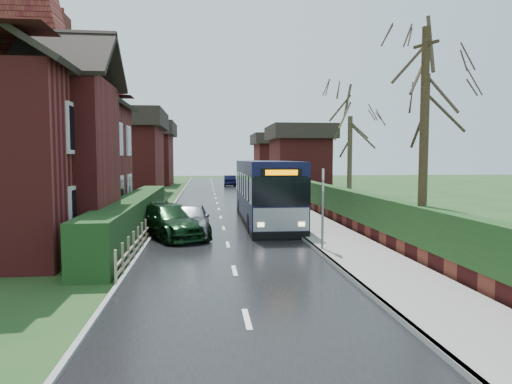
{
  "coord_description": "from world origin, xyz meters",
  "views": [
    {
      "loc": [
        -0.81,
        -14.98,
        3.27
      ],
      "look_at": [
        1.36,
        4.65,
        1.8
      ],
      "focal_mm": 32.0,
      "sensor_mm": 36.0,
      "label": 1
    }
  ],
  "objects": [
    {
      "name": "brick_house",
      "position": [
        -8.73,
        4.78,
        4.38
      ],
      "size": [
        9.3,
        14.6,
        10.3
      ],
      "color": "maroon",
      "rests_on": "ground"
    },
    {
      "name": "tree_right_near",
      "position": [
        8.61,
        3.88,
        7.32
      ],
      "size": [
        4.54,
        4.54,
        9.79
      ],
      "color": "#392A21",
      "rests_on": "ground"
    },
    {
      "name": "tree_house_side",
      "position": [
        -9.46,
        17.55,
        7.87
      ],
      "size": [
        4.63,
        4.63,
        10.53
      ],
      "color": "#382D21",
      "rests_on": "ground"
    },
    {
      "name": "pavement",
      "position": [
        4.25,
        10.0,
        0.07
      ],
      "size": [
        2.5,
        100.0,
        0.14
      ],
      "primitive_type": "cube",
      "color": "slate",
      "rests_on": "ground"
    },
    {
      "name": "ground",
      "position": [
        0.0,
        0.0,
        0.0
      ],
      "size": [
        140.0,
        140.0,
        0.0
      ],
      "primitive_type": "plane",
      "color": "#304E21",
      "rests_on": "ground"
    },
    {
      "name": "picket_fence",
      "position": [
        -3.15,
        5.0,
        0.45
      ],
      "size": [
        0.1,
        16.0,
        0.9
      ],
      "primitive_type": null,
      "color": "gray",
      "rests_on": "ground"
    },
    {
      "name": "tree_right_far",
      "position": [
        9.0,
        15.36,
        6.52
      ],
      "size": [
        4.52,
        4.52,
        8.73
      ],
      "color": "#392F22",
      "rests_on": "ground"
    },
    {
      "name": "car_distant",
      "position": [
        2.0,
        38.17,
        0.64
      ],
      "size": [
        1.42,
        3.89,
        1.27
      ],
      "primitive_type": "imported",
      "rotation": [
        0.0,
        0.0,
        3.12
      ],
      "color": "black",
      "rests_on": "ground"
    },
    {
      "name": "bus_stop_sign",
      "position": [
        3.2,
        0.31,
        1.92
      ],
      "size": [
        0.15,
        0.44,
        2.92
      ],
      "rotation": [
        0.0,
        0.0,
        -0.21
      ],
      "color": "slate",
      "rests_on": "ground"
    },
    {
      "name": "bus",
      "position": [
        2.2,
        7.79,
        1.55
      ],
      "size": [
        2.44,
        10.32,
        3.13
      ],
      "rotation": [
        0.0,
        0.0,
        -0.01
      ],
      "color": "black",
      "rests_on": "ground"
    },
    {
      "name": "car_silver",
      "position": [
        -1.5,
        4.21,
        0.71
      ],
      "size": [
        1.7,
        4.17,
        1.42
      ],
      "primitive_type": "imported",
      "rotation": [
        0.0,
        0.0,
        0.01
      ],
      "color": "#A6A5AA",
      "rests_on": "ground"
    },
    {
      "name": "road",
      "position": [
        0.0,
        10.0,
        0.01
      ],
      "size": [
        6.0,
        100.0,
        0.02
      ],
      "primitive_type": "cube",
      "color": "black",
      "rests_on": "ground"
    },
    {
      "name": "front_hedge",
      "position": [
        -3.9,
        5.0,
        0.8
      ],
      "size": [
        1.2,
        16.0,
        1.6
      ],
      "primitive_type": "cube",
      "color": "black",
      "rests_on": "ground"
    },
    {
      "name": "car_green",
      "position": [
        -2.27,
        4.0,
        0.68
      ],
      "size": [
        3.87,
        5.03,
        1.36
      ],
      "primitive_type": "imported",
      "rotation": [
        0.0,
        0.0,
        0.48
      ],
      "color": "black",
      "rests_on": "ground"
    },
    {
      "name": "telegraph_pole",
      "position": [
        5.8,
        -1.67,
        3.64
      ],
      "size": [
        0.42,
        0.89,
        7.19
      ],
      "rotation": [
        0.0,
        0.0,
        0.38
      ],
      "color": "black",
      "rests_on": "ground"
    },
    {
      "name": "kerb_left",
      "position": [
        -3.05,
        10.0,
        0.05
      ],
      "size": [
        0.12,
        100.0,
        0.1
      ],
      "primitive_type": "cube",
      "color": "gray",
      "rests_on": "ground"
    },
    {
      "name": "right_wall_hedge",
      "position": [
        5.8,
        10.0,
        1.02
      ],
      "size": [
        0.6,
        50.0,
        1.8
      ],
      "color": "maroon",
      "rests_on": "ground"
    },
    {
      "name": "kerb_right",
      "position": [
        3.05,
        10.0,
        0.07
      ],
      "size": [
        0.12,
        100.0,
        0.14
      ],
      "primitive_type": "cube",
      "color": "gray",
      "rests_on": "ground"
    }
  ]
}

